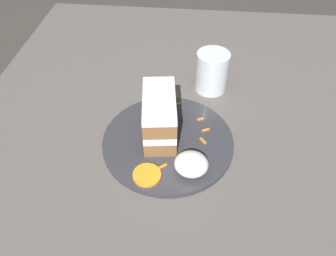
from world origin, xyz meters
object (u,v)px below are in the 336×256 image
Objects in this scene: cake_slice at (159,116)px; plate at (168,141)px; cream_dollop at (190,164)px; drinking_glass at (212,74)px; orange_garnish at (147,175)px.

plate is at bearing -51.30° from cake_slice.
cake_slice reaches higher than cream_dollop.
drinking_glass reaches higher than cream_dollop.
cream_dollop reaches higher than orange_garnish.
orange_garnish is at bearing 68.33° from drinking_glass.
cream_dollop is at bearing 82.16° from drinking_glass.
cream_dollop is 0.08m from orange_garnish.
cream_dollop is at bearing -166.11° from orange_garnish.
cake_slice is 0.11m from cream_dollop.
plate is 0.10m from orange_garnish.
plate is 0.06m from cake_slice.
drinking_glass is (-0.08, -0.19, 0.03)m from plate.
drinking_glass reaches higher than orange_garnish.
cake_slice is (0.02, -0.02, 0.05)m from plate.
drinking_glass is at bearing 51.80° from cake_slice.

